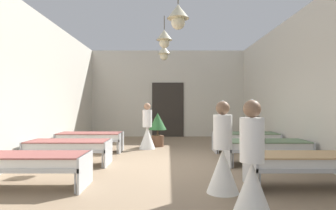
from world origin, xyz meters
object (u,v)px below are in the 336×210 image
Objects in this scene: nurse_far_aisle at (252,176)px; potted_plant at (158,126)px; nurse_mid_aisle at (148,132)px; patient_seated_primary at (253,128)px; bed_right_row_1 at (267,146)px; bed_right_row_0 at (305,162)px; bed_left_row_0 at (31,162)px; bed_right_row_2 at (246,137)px; nurse_near_aisle at (223,160)px; bed_left_row_2 at (91,137)px; bed_left_row_1 at (69,146)px.

potted_plant is at bearing 30.49° from nurse_far_aisle.
nurse_mid_aisle is 1.86× the size of patient_seated_primary.
bed_right_row_1 is at bearing -60.93° from nurse_mid_aisle.
bed_right_row_0 is 2.38× the size of patient_seated_primary.
bed_right_row_2 is at bearing 39.21° from bed_left_row_0.
nurse_near_aisle reaches higher than potted_plant.
potted_plant is (-1.23, 5.23, 0.17)m from nurse_near_aisle.
bed_right_row_2 is at bearing 90.00° from bed_right_row_1.
bed_left_row_0 is 6.01m from bed_right_row_2.
nurse_mid_aisle is 5.98m from nurse_far_aisle.
nurse_far_aisle is at bearing -133.69° from bed_right_row_0.
bed_right_row_2 is 5.30m from nurse_far_aisle.
bed_right_row_1 is 1.28× the size of nurse_far_aisle.
nurse_mid_aisle reaches higher than bed_right_row_0.
bed_right_row_0 is at bearing -39.21° from bed_left_row_2.
patient_seated_primary is at bearing -0.85° from bed_left_row_1.
bed_left_row_1 is 1.00× the size of bed_right_row_2.
bed_left_row_2 is at bearing 178.47° from nurse_mid_aisle.
bed_right_row_1 is 4.06m from potted_plant.
patient_seated_primary is at bearing -100.10° from bed_right_row_2.
nurse_far_aisle is at bearing -43.79° from bed_left_row_1.
nurse_mid_aisle is at bearing -119.81° from potted_plant.
bed_right_row_1 is 1.90m from bed_right_row_2.
bed_right_row_2 is 4.33m from nurse_near_aisle.
bed_left_row_1 is at bearing -144.89° from nurse_mid_aisle.
bed_left_row_2 is 2.38× the size of patient_seated_primary.
bed_right_row_0 is 1.28× the size of nurse_far_aisle.
potted_plant is (1.98, 3.04, 0.26)m from bed_left_row_1.
potted_plant is (-2.67, 3.04, 0.26)m from bed_right_row_1.
bed_right_row_0 is (4.66, 0.00, 0.00)m from bed_left_row_0.
bed_left_row_2 is at bearing -150.06° from potted_plant.
potted_plant reaches higher than bed_left_row_0.
nurse_near_aisle is at bearing -117.31° from patient_seated_primary.
bed_right_row_1 and bed_left_row_2 have the same top height.
bed_right_row_1 is 1.00× the size of bed_left_row_2.
bed_right_row_1 is 3.89m from nurse_mid_aisle.
bed_right_row_0 and bed_right_row_2 have the same top height.
nurse_far_aisle reaches higher than bed_left_row_1.
bed_right_row_1 is at bearing -22.19° from bed_left_row_2.
patient_seated_primary is at bearing -24.51° from bed_left_row_2.
bed_right_row_2 is 3.05m from nurse_mid_aisle.
bed_left_row_1 is 4.33m from patient_seated_primary.
nurse_mid_aisle is at bearing 124.22° from bed_right_row_0.
nurse_near_aisle is 2.41m from patient_seated_primary.
nurse_mid_aisle is at bearing 34.57° from nurse_far_aisle.
bed_left_row_1 is at bearing 90.00° from bed_left_row_0.
potted_plant is at bearing 118.41° from bed_right_row_0.
bed_right_row_1 is at bearing 0.00° from bed_left_row_1.
bed_left_row_1 is 2.38× the size of patient_seated_primary.
bed_left_row_2 is 1.28× the size of nurse_mid_aisle.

